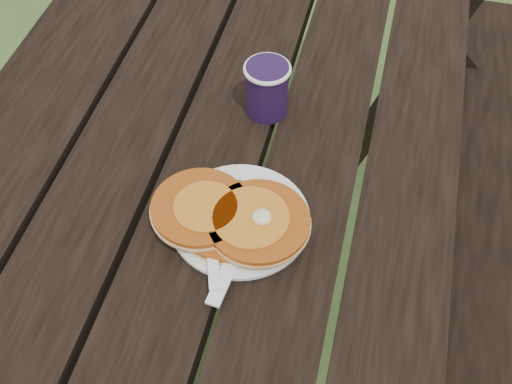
% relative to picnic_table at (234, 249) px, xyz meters
% --- Properties ---
extents(ground, '(60.00, 60.00, 0.00)m').
position_rel_picnic_table_xyz_m(ground, '(0.00, 0.00, -0.37)').
color(ground, '#324A1F').
rests_on(ground, ground).
extents(picnic_table, '(1.36, 1.80, 0.75)m').
position_rel_picnic_table_xyz_m(picnic_table, '(0.00, 0.00, 0.00)').
color(picnic_table, black).
rests_on(picnic_table, ground).
extents(plate, '(0.25, 0.25, 0.01)m').
position_rel_picnic_table_xyz_m(plate, '(0.07, -0.19, 0.39)').
color(plate, white).
rests_on(plate, picnic_table).
extents(pancake_stack, '(0.23, 0.15, 0.04)m').
position_rel_picnic_table_xyz_m(pancake_stack, '(0.06, -0.20, 0.41)').
color(pancake_stack, '#B15114').
rests_on(pancake_stack, plate).
extents(knife, '(0.04, 0.18, 0.00)m').
position_rel_picnic_table_xyz_m(knife, '(0.08, -0.25, 0.39)').
color(knife, white).
rests_on(knife, plate).
extents(fork, '(0.08, 0.16, 0.01)m').
position_rel_picnic_table_xyz_m(fork, '(0.05, -0.27, 0.40)').
color(fork, white).
rests_on(fork, plate).
extents(coffee_cup, '(0.08, 0.08, 0.09)m').
position_rel_picnic_table_xyz_m(coffee_cup, '(0.06, 0.04, 0.44)').
color(coffee_cup, '#211035').
rests_on(coffee_cup, picnic_table).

